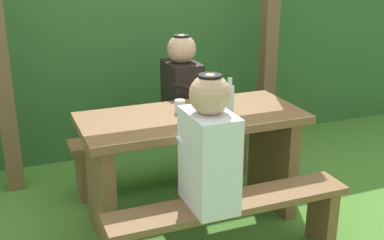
{
  "coord_description": "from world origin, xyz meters",
  "views": [
    {
      "loc": [
        -1.08,
        -2.71,
        1.72
      ],
      "look_at": [
        0.0,
        0.0,
        0.7
      ],
      "focal_mm": 46.19,
      "sensor_mm": 36.0,
      "label": 1
    }
  ],
  "objects_px": {
    "picnic_table": "(192,149)",
    "cell_phone": "(186,123)",
    "person_black_coat": "(182,87)",
    "bottle_left": "(229,99)",
    "drinking_glass": "(180,106)",
    "bench_far": "(164,146)",
    "bench_near": "(230,219)",
    "person_white_shirt": "(209,147)"
  },
  "relations": [
    {
      "from": "drinking_glass",
      "to": "bottle_left",
      "type": "bearing_deg",
      "value": -26.37
    },
    {
      "from": "picnic_table",
      "to": "cell_phone",
      "type": "distance_m",
      "value": 0.3
    },
    {
      "from": "cell_phone",
      "to": "bottle_left",
      "type": "bearing_deg",
      "value": 25.25
    },
    {
      "from": "person_black_coat",
      "to": "drinking_glass",
      "type": "xyz_separation_m",
      "value": [
        -0.2,
        -0.5,
        0.03
      ]
    },
    {
      "from": "person_white_shirt",
      "to": "person_black_coat",
      "type": "bearing_deg",
      "value": 76.11
    },
    {
      "from": "person_white_shirt",
      "to": "drinking_glass",
      "type": "height_order",
      "value": "person_white_shirt"
    },
    {
      "from": "person_white_shirt",
      "to": "cell_phone",
      "type": "relative_size",
      "value": 5.14
    },
    {
      "from": "person_black_coat",
      "to": "bench_far",
      "type": "bearing_deg",
      "value": 178.71
    },
    {
      "from": "picnic_table",
      "to": "drinking_glass",
      "type": "relative_size",
      "value": 17.03
    },
    {
      "from": "drinking_glass",
      "to": "cell_phone",
      "type": "relative_size",
      "value": 0.59
    },
    {
      "from": "drinking_glass",
      "to": "cell_phone",
      "type": "bearing_deg",
      "value": -101.66
    },
    {
      "from": "picnic_table",
      "to": "cell_phone",
      "type": "xyz_separation_m",
      "value": [
        -0.1,
        -0.15,
        0.24
      ]
    },
    {
      "from": "bench_far",
      "to": "person_black_coat",
      "type": "relative_size",
      "value": 1.95
    },
    {
      "from": "person_white_shirt",
      "to": "bench_near",
      "type": "bearing_deg",
      "value": -1.43
    },
    {
      "from": "bottle_left",
      "to": "cell_phone",
      "type": "relative_size",
      "value": 1.65
    },
    {
      "from": "person_white_shirt",
      "to": "cell_phone",
      "type": "xyz_separation_m",
      "value": [
        0.03,
        0.42,
        -0.01
      ]
    },
    {
      "from": "drinking_glass",
      "to": "bench_far",
      "type": "bearing_deg",
      "value": 83.63
    },
    {
      "from": "bench_far",
      "to": "cell_phone",
      "type": "height_order",
      "value": "cell_phone"
    },
    {
      "from": "bottle_left",
      "to": "cell_phone",
      "type": "height_order",
      "value": "bottle_left"
    },
    {
      "from": "bench_far",
      "to": "bottle_left",
      "type": "distance_m",
      "value": 0.86
    },
    {
      "from": "bottle_left",
      "to": "cell_phone",
      "type": "bearing_deg",
      "value": -166.67
    },
    {
      "from": "bench_near",
      "to": "cell_phone",
      "type": "height_order",
      "value": "cell_phone"
    },
    {
      "from": "person_white_shirt",
      "to": "person_black_coat",
      "type": "height_order",
      "value": "same"
    },
    {
      "from": "bottle_left",
      "to": "picnic_table",
      "type": "bearing_deg",
      "value": 161.72
    },
    {
      "from": "bench_near",
      "to": "person_black_coat",
      "type": "distance_m",
      "value": 1.23
    },
    {
      "from": "bottle_left",
      "to": "drinking_glass",
      "type": "bearing_deg",
      "value": 153.63
    },
    {
      "from": "bench_near",
      "to": "person_black_coat",
      "type": "xyz_separation_m",
      "value": [
        0.15,
        1.13,
        0.45
      ]
    },
    {
      "from": "bench_far",
      "to": "picnic_table",
      "type": "bearing_deg",
      "value": -90.0
    },
    {
      "from": "person_white_shirt",
      "to": "person_black_coat",
      "type": "xyz_separation_m",
      "value": [
        0.28,
        1.13,
        0.0
      ]
    },
    {
      "from": "cell_phone",
      "to": "drinking_glass",
      "type": "bearing_deg",
      "value": 90.25
    },
    {
      "from": "bottle_left",
      "to": "person_black_coat",
      "type": "bearing_deg",
      "value": 96.63
    },
    {
      "from": "picnic_table",
      "to": "cell_phone",
      "type": "height_order",
      "value": "cell_phone"
    },
    {
      "from": "picnic_table",
      "to": "person_black_coat",
      "type": "distance_m",
      "value": 0.64
    },
    {
      "from": "person_black_coat",
      "to": "picnic_table",
      "type": "bearing_deg",
      "value": -104.58
    },
    {
      "from": "drinking_glass",
      "to": "cell_phone",
      "type": "height_order",
      "value": "drinking_glass"
    },
    {
      "from": "bench_near",
      "to": "bench_far",
      "type": "xyz_separation_m",
      "value": [
        0.0,
        1.14,
        0.0
      ]
    },
    {
      "from": "picnic_table",
      "to": "person_black_coat",
      "type": "bearing_deg",
      "value": 75.42
    },
    {
      "from": "bench_near",
      "to": "bench_far",
      "type": "height_order",
      "value": "same"
    },
    {
      "from": "person_black_coat",
      "to": "drinking_glass",
      "type": "height_order",
      "value": "person_black_coat"
    },
    {
      "from": "bottle_left",
      "to": "bench_near",
      "type": "bearing_deg",
      "value": -114.06
    },
    {
      "from": "person_white_shirt",
      "to": "bottle_left",
      "type": "height_order",
      "value": "person_white_shirt"
    },
    {
      "from": "picnic_table",
      "to": "person_black_coat",
      "type": "relative_size",
      "value": 1.95
    }
  ]
}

